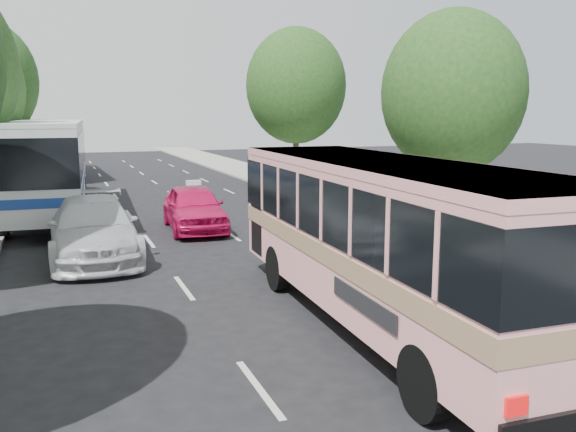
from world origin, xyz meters
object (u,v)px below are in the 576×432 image
white_pickup (94,229)px  tour_coach_rear (54,143)px  pink_bus (383,225)px  tour_coach_front (47,159)px  pink_taxi (194,208)px

white_pickup → tour_coach_rear: tour_coach_rear is taller
pink_bus → tour_coach_front: tour_coach_front is taller
pink_bus → pink_taxi: (-1.31, 11.67, -1.27)m
pink_taxi → tour_coach_rear: tour_coach_rear is taller
pink_bus → pink_taxi: size_ratio=2.18×
pink_bus → white_pickup: size_ratio=1.74×
tour_coach_front → pink_taxi: bearing=-43.5°
pink_taxi → white_pickup: 5.01m
pink_taxi → white_pickup: (-3.76, -3.32, 0.06)m
white_pickup → tour_coach_rear: size_ratio=0.49×
pink_taxi → tour_coach_front: (-5.04, 5.36, 1.55)m
pink_bus → tour_coach_rear: tour_coach_rear is taller
pink_taxi → tour_coach_rear: (-4.78, 22.82, 1.41)m
pink_bus → white_pickup: pink_bus is taller
white_pickup → tour_coach_front: tour_coach_front is taller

